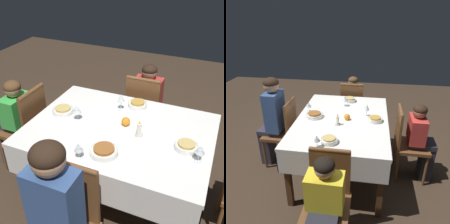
% 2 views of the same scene
% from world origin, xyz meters
% --- Properties ---
extents(ground_plane, '(8.00, 8.00, 0.00)m').
position_xyz_m(ground_plane, '(0.00, 0.00, 0.00)').
color(ground_plane, '#3D2D21').
extents(dining_table, '(1.50, 1.09, 0.78)m').
position_xyz_m(dining_table, '(0.00, 0.00, 0.69)').
color(dining_table, white).
rests_on(dining_table, ground_plane).
extents(chair_north, '(0.39, 0.39, 0.94)m').
position_xyz_m(chair_north, '(0.04, 0.79, 0.52)').
color(chair_north, brown).
rests_on(chair_north, ground_plane).
extents(chair_south, '(0.39, 0.39, 0.94)m').
position_xyz_m(chair_south, '(0.02, -0.79, 0.52)').
color(chair_south, brown).
rests_on(chair_south, ground_plane).
extents(chair_east, '(0.39, 0.39, 0.94)m').
position_xyz_m(chair_east, '(1.00, -0.03, 0.52)').
color(chair_east, brown).
rests_on(chair_east, ground_plane).
extents(person_adult_denim, '(0.30, 0.34, 1.24)m').
position_xyz_m(person_adult_denim, '(0.04, 0.94, 0.70)').
color(person_adult_denim, '#383342').
rests_on(person_adult_denim, ground_plane).
extents(person_child_red, '(0.30, 0.33, 1.00)m').
position_xyz_m(person_child_red, '(0.02, -0.96, 0.55)').
color(person_child_red, '#282833').
rests_on(person_child_red, ground_plane).
extents(person_child_green, '(0.33, 0.30, 0.99)m').
position_xyz_m(person_child_green, '(1.17, -0.03, 0.55)').
color(person_child_green, '#383342').
rests_on(person_child_green, ground_plane).
extents(bowl_north, '(0.21, 0.21, 0.06)m').
position_xyz_m(bowl_north, '(-0.02, 0.35, 0.81)').
color(bowl_north, white).
rests_on(bowl_north, dining_table).
extents(wine_glass_north, '(0.06, 0.06, 0.13)m').
position_xyz_m(wine_glass_north, '(0.13, 0.46, 0.87)').
color(wine_glass_north, white).
rests_on(wine_glass_north, dining_table).
extents(bowl_west, '(0.18, 0.18, 0.06)m').
position_xyz_m(bowl_west, '(-0.55, 0.06, 0.81)').
color(bowl_west, white).
rests_on(bowl_west, dining_table).
extents(wine_glass_west, '(0.07, 0.07, 0.13)m').
position_xyz_m(wine_glass_west, '(-0.66, 0.16, 0.87)').
color(wine_glass_west, white).
rests_on(wine_glass_west, dining_table).
extents(bowl_south, '(0.18, 0.18, 0.06)m').
position_xyz_m(bowl_south, '(-0.02, -0.39, 0.81)').
color(bowl_south, white).
rests_on(bowl_south, dining_table).
extents(wine_glass_south, '(0.06, 0.06, 0.16)m').
position_xyz_m(wine_glass_south, '(0.10, -0.29, 0.89)').
color(wine_glass_south, white).
rests_on(wine_glass_south, dining_table).
extents(bowl_east, '(0.19, 0.19, 0.06)m').
position_xyz_m(bowl_east, '(0.56, -0.03, 0.81)').
color(bowl_east, white).
rests_on(bowl_east, dining_table).
extents(wine_glass_east, '(0.08, 0.08, 0.14)m').
position_xyz_m(wine_glass_east, '(0.38, 0.02, 0.88)').
color(wine_glass_east, white).
rests_on(wine_glass_east, dining_table).
extents(candle_centerpiece, '(0.07, 0.07, 0.14)m').
position_xyz_m(candle_centerpiece, '(-0.18, 0.03, 0.83)').
color(candle_centerpiece, beige).
rests_on(candle_centerpiece, dining_table).
extents(orange_fruit, '(0.07, 0.07, 0.07)m').
position_xyz_m(orange_fruit, '(-0.03, -0.06, 0.81)').
color(orange_fruit, orange).
rests_on(orange_fruit, dining_table).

